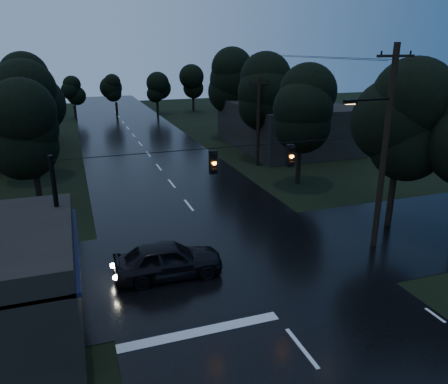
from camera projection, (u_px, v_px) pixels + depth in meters
main_road at (159, 167)px, 37.30m from camera, size 12.00×120.00×0.02m
cross_street at (231, 259)px, 21.17m from camera, size 60.00×9.00×0.02m
building_far_right at (286, 125)px, 44.57m from camera, size 10.00×14.00×4.40m
utility_pole_main at (384, 146)px, 20.93m from camera, size 3.50×0.30×10.00m
utility_pole_far at (258, 121)px, 36.88m from camera, size 2.00×0.30×7.50m
anchor_pole_left at (60, 230)px, 16.98m from camera, size 0.18×0.18×6.00m
span_signals at (252, 158)px, 18.79m from camera, size 15.00×0.37×1.12m
tree_corner_near at (401, 122)px, 23.30m from camera, size 4.48×4.48×9.44m
tree_left_a at (30, 128)px, 25.66m from camera, size 3.92×3.92×8.26m
tree_left_b at (28, 106)px, 32.52m from camera, size 4.20×4.20×8.85m
tree_left_c at (28, 89)px, 41.17m from camera, size 4.48×4.48×9.44m
tree_right_a at (301, 108)px, 31.17m from camera, size 4.20×4.20×8.85m
tree_right_b at (263, 92)px, 38.41m from camera, size 4.48×4.48×9.44m
tree_right_c at (231, 80)px, 47.43m from camera, size 4.76×4.76×10.03m
car at (168, 259)px, 19.37m from camera, size 4.88×2.09×1.64m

